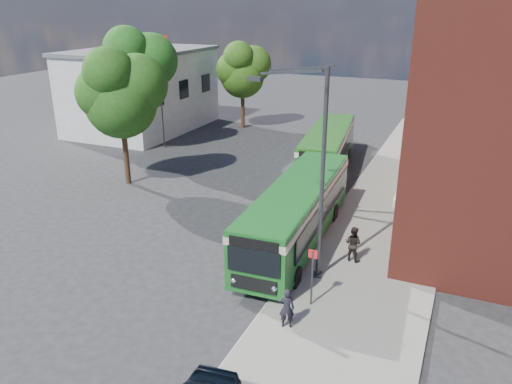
% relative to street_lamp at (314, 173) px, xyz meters
% --- Properties ---
extents(ground, '(120.00, 120.00, 0.00)m').
position_rel_street_lamp_xyz_m(ground, '(-4.84, 2.00, -4.79)').
color(ground, '#262628').
rests_on(ground, ground).
extents(pavement, '(6.00, 48.00, 0.15)m').
position_rel_street_lamp_xyz_m(pavement, '(2.16, 10.00, -4.72)').
color(pavement, gray).
rests_on(pavement, ground).
extents(kerb_line, '(0.12, 48.00, 0.01)m').
position_rel_street_lamp_xyz_m(kerb_line, '(-0.89, 10.00, -4.79)').
color(kerb_line, beige).
rests_on(kerb_line, ground).
extents(white_building, '(9.40, 13.40, 7.30)m').
position_rel_street_lamp_xyz_m(white_building, '(-22.84, 20.00, -1.13)').
color(white_building, beige).
rests_on(white_building, ground).
extents(flagpole, '(0.95, 0.10, 9.00)m').
position_rel_street_lamp_xyz_m(flagpole, '(-17.29, 15.00, 0.15)').
color(flagpole, '#393C3E').
rests_on(flagpole, ground).
extents(street_lamp, '(2.96, 2.38, 9.00)m').
position_rel_street_lamp_xyz_m(street_lamp, '(0.00, 0.00, 0.00)').
color(street_lamp, '#393C3E').
rests_on(street_lamp, ground).
extents(bus_stop_sign, '(0.35, 0.08, 2.52)m').
position_rel_street_lamp_xyz_m(bus_stop_sign, '(0.76, -2.20, -3.28)').
color(bus_stop_sign, '#393C3E').
rests_on(bus_stop_sign, ground).
extents(bus_front, '(3.14, 12.12, 3.02)m').
position_rel_street_lamp_xyz_m(bus_front, '(-1.64, 2.96, -2.96)').
color(bus_front, '#1A6020').
rests_on(bus_front, ground).
extents(bus_rear, '(3.99, 11.23, 3.02)m').
position_rel_street_lamp_xyz_m(bus_rear, '(-3.43, 14.59, -2.96)').
color(bus_rear, '#26631C').
rests_on(bus_rear, ground).
extents(pedestrian_a, '(0.65, 0.53, 1.55)m').
position_rel_street_lamp_xyz_m(pedestrian_a, '(0.38, -3.93, -3.86)').
color(pedestrian_a, black).
rests_on(pedestrian_a, pavement).
extents(pedestrian_b, '(0.93, 0.80, 1.66)m').
position_rel_street_lamp_xyz_m(pedestrian_b, '(1.39, 2.00, -3.81)').
color(pedestrian_b, black).
rests_on(pedestrian_b, pavement).
extents(tree_left, '(5.25, 4.99, 8.86)m').
position_rel_street_lamp_xyz_m(tree_left, '(-14.67, 6.71, 1.22)').
color(tree_left, '#341F13').
rests_on(tree_left, ground).
extents(tree_mid, '(5.74, 5.46, 9.70)m').
position_rel_street_lamp_xyz_m(tree_mid, '(-18.60, 13.71, 1.79)').
color(tree_mid, '#341F13').
rests_on(tree_mid, ground).
extents(tree_right, '(4.77, 4.53, 8.05)m').
position_rel_street_lamp_xyz_m(tree_right, '(-14.42, 24.11, 0.67)').
color(tree_right, '#341F13').
rests_on(tree_right, ground).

